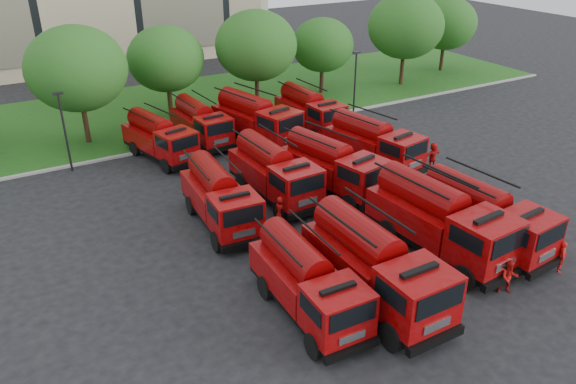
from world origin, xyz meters
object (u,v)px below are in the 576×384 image
(fire_truck_8, at_px, (159,138))
(fire_truck_1, at_px, (374,265))
(fire_truck_5, at_px, (274,171))
(fire_truck_3, at_px, (483,216))
(fire_truck_4, at_px, (220,197))
(fire_truck_9, at_px, (201,123))
(fire_truck_7, at_px, (374,143))
(fire_truck_2, at_px, (439,219))
(fire_truck_11, at_px, (309,110))
(firefighter_4, at_px, (281,222))
(firefighter_5, at_px, (431,168))
(fire_truck_10, at_px, (256,119))
(firefighter_3, at_px, (540,265))
(fire_truck_0, at_px, (307,281))
(fire_truck_6, at_px, (332,166))
(firefighter_0, at_px, (558,270))
(firefighter_1, at_px, (506,292))

(fire_truck_8, bearing_deg, fire_truck_1, -95.07)
(fire_truck_8, bearing_deg, fire_truck_5, -79.80)
(fire_truck_3, xyz_separation_m, fire_truck_8, (-10.00, 18.41, -0.17))
(fire_truck_3, xyz_separation_m, fire_truck_4, (-10.13, 8.32, -0.08))
(fire_truck_3, xyz_separation_m, fire_truck_9, (-6.54, 19.78, -0.17))
(fire_truck_7, bearing_deg, fire_truck_2, -121.33)
(fire_truck_11, xyz_separation_m, firefighter_4, (-8.81, -11.29, -1.52))
(firefighter_5, bearing_deg, fire_truck_3, 55.75)
(fire_truck_10, bearing_deg, firefighter_3, -91.98)
(fire_truck_1, height_order, fire_truck_11, fire_truck_1)
(fire_truck_0, bearing_deg, fire_truck_11, 59.85)
(fire_truck_1, height_order, fire_truck_9, fire_truck_1)
(fire_truck_10, bearing_deg, fire_truck_0, -124.63)
(fire_truck_5, xyz_separation_m, fire_truck_10, (3.09, 8.28, 0.08))
(fire_truck_3, bearing_deg, firefighter_3, -72.37)
(fire_truck_10, bearing_deg, fire_truck_11, -10.68)
(fire_truck_2, height_order, fire_truck_10, fire_truck_2)
(fire_truck_5, height_order, fire_truck_9, fire_truck_5)
(fire_truck_6, bearing_deg, firefighter_4, -169.89)
(fire_truck_0, xyz_separation_m, fire_truck_10, (6.95, 18.09, 0.17))
(fire_truck_4, height_order, firefighter_0, fire_truck_4)
(fire_truck_11, distance_m, firefighter_0, 21.65)
(firefighter_3, bearing_deg, firefighter_4, -57.97)
(fire_truck_8, bearing_deg, firefighter_4, -90.15)
(fire_truck_2, height_order, fire_truck_9, fire_truck_2)
(fire_truck_2, bearing_deg, fire_truck_7, 65.08)
(fire_truck_7, relative_size, firefighter_0, 4.67)
(fire_truck_3, height_order, firefighter_5, fire_truck_3)
(fire_truck_1, xyz_separation_m, firefighter_0, (8.79, -2.57, -1.75))
(fire_truck_2, distance_m, fire_truck_8, 19.40)
(fire_truck_4, height_order, fire_truck_5, fire_truck_5)
(fire_truck_1, distance_m, fire_truck_6, 10.44)
(firefighter_4, bearing_deg, fire_truck_9, -30.71)
(fire_truck_6, relative_size, fire_truck_8, 1.10)
(fire_truck_4, height_order, firefighter_5, fire_truck_4)
(fire_truck_1, xyz_separation_m, firefighter_1, (5.36, -2.51, -1.75))
(fire_truck_9, distance_m, fire_truck_10, 3.90)
(fire_truck_1, distance_m, fire_truck_2, 5.22)
(fire_truck_1, relative_size, firefighter_5, 4.47)
(fire_truck_0, height_order, fire_truck_1, fire_truck_1)
(firefighter_0, xyz_separation_m, firefighter_1, (-3.43, 0.06, 0.00))
(fire_truck_10, height_order, firefighter_1, fire_truck_10)
(fire_truck_2, relative_size, firefighter_1, 4.98)
(firefighter_1, xyz_separation_m, firefighter_4, (-5.43, 10.24, 0.00))
(fire_truck_5, xyz_separation_m, firefighter_3, (7.34, -12.36, -1.61))
(fire_truck_4, distance_m, firefighter_5, 14.74)
(fire_truck_7, height_order, fire_truck_8, fire_truck_7)
(fire_truck_4, bearing_deg, fire_truck_2, -40.40)
(fire_truck_5, xyz_separation_m, fire_truck_11, (7.69, 8.52, -0.08))
(fire_truck_6, xyz_separation_m, fire_truck_9, (-3.62, 11.15, -0.15))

